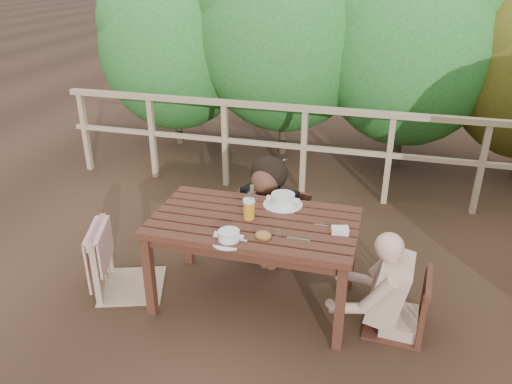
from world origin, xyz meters
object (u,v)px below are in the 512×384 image
(table, at_px, (254,261))
(chair_left, at_px, (126,231))
(bread_roll, at_px, (263,236))
(bottle, at_px, (252,202))
(chair_right, at_px, (401,277))
(soup_near, at_px, (229,236))
(butter_tub, at_px, (340,231))
(tumbler, at_px, (278,235))
(chair_far, at_px, (277,201))
(diner_right, at_px, (409,255))
(woman, at_px, (278,175))
(soup_far, at_px, (283,200))
(beer_glass, at_px, (249,210))

(table, height_order, chair_left, chair_left)
(bread_roll, height_order, bottle, bottle)
(chair_right, relative_size, soup_near, 3.48)
(chair_left, relative_size, butter_tub, 8.65)
(bread_roll, height_order, tumbler, same)
(chair_left, relative_size, chair_far, 1.09)
(soup_near, height_order, bottle, bottle)
(chair_right, bearing_deg, bread_roll, -73.80)
(diner_right, distance_m, soup_near, 1.21)
(chair_far, relative_size, bread_roll, 8.35)
(bread_roll, bearing_deg, woman, 97.60)
(diner_right, height_order, soup_near, diner_right)
(bottle, height_order, tumbler, bottle)
(table, xyz_separation_m, chair_left, (-0.99, -0.11, 0.17))
(diner_right, bearing_deg, chair_right, 94.41)
(table, distance_m, woman, 0.89)
(chair_right, distance_m, soup_far, 1.02)
(chair_far, bearing_deg, soup_far, -59.75)
(diner_right, distance_m, soup_far, 1.01)
(soup_far, bearing_deg, table, -116.15)
(woman, xyz_separation_m, soup_far, (0.16, -0.51, 0.02))
(diner_right, bearing_deg, bottle, 90.09)
(soup_far, height_order, bread_roll, soup_far)
(chair_left, bearing_deg, beer_glass, -102.16)
(woman, xyz_separation_m, beer_glass, (-0.03, -0.80, 0.05))
(beer_glass, distance_m, bottle, 0.06)
(butter_tub, bearing_deg, bread_roll, -170.05)
(soup_far, xyz_separation_m, bottle, (-0.17, -0.25, 0.08))
(chair_far, height_order, soup_far, chair_far)
(soup_near, xyz_separation_m, bottle, (0.06, 0.36, 0.09))
(chair_right, height_order, soup_near, chair_right)
(chair_far, relative_size, bottle, 3.59)
(chair_left, height_order, butter_tub, chair_left)
(chair_left, bearing_deg, tumbler, -113.59)
(chair_far, xyz_separation_m, bread_roll, (0.14, -1.03, 0.25))
(soup_near, relative_size, bottle, 0.93)
(table, relative_size, bread_roll, 13.16)
(chair_far, xyz_separation_m, butter_tub, (0.63, -0.81, 0.24))
(table, relative_size, chair_right, 1.74)
(diner_right, bearing_deg, bread_roll, 105.84)
(chair_far, relative_size, woman, 0.66)
(chair_right, bearing_deg, butter_tub, -88.03)
(bread_roll, relative_size, beer_glass, 0.68)
(beer_glass, height_order, bottle, bottle)
(chair_left, relative_size, soup_far, 3.37)
(diner_right, height_order, tumbler, diner_right)
(bread_roll, bearing_deg, beer_glass, 124.77)
(chair_far, xyz_separation_m, tumbler, (0.23, -0.99, 0.25))
(soup_far, bearing_deg, diner_right, -19.68)
(table, distance_m, tumbler, 0.48)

